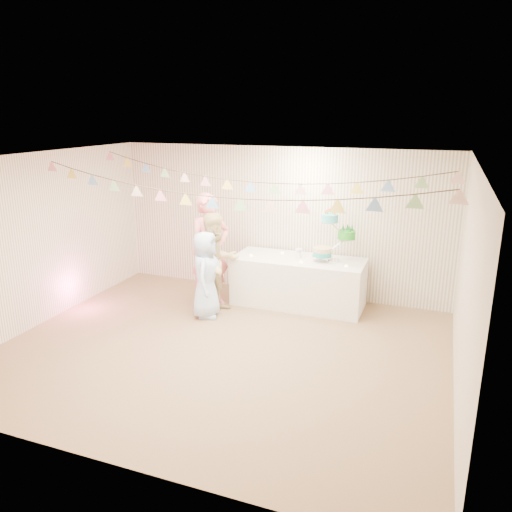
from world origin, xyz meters
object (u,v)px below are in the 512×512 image
(table, at_px, (299,282))
(person_child, at_px, (206,275))
(cake_stand, at_px, (333,241))
(person_adult_b, at_px, (216,263))
(person_adult_a, at_px, (210,251))

(table, xyz_separation_m, person_child, (-1.24, -0.99, 0.29))
(cake_stand, xyz_separation_m, person_adult_b, (-1.71, -0.81, -0.33))
(cake_stand, relative_size, person_adult_a, 0.42)
(cake_stand, relative_size, person_adult_b, 0.49)
(person_child, bearing_deg, table, -64.32)
(table, relative_size, person_child, 1.56)
(person_child, bearing_deg, cake_stand, -72.75)
(person_adult_b, xyz_separation_m, person_child, (-0.08, -0.24, -0.13))
(cake_stand, bearing_deg, person_child, -149.84)
(table, height_order, person_child, person_child)
(cake_stand, relative_size, person_child, 0.58)
(cake_stand, distance_m, person_adult_a, 2.02)
(table, height_order, cake_stand, cake_stand)
(cake_stand, height_order, person_adult_b, person_adult_b)
(person_adult_b, bearing_deg, person_child, -163.64)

